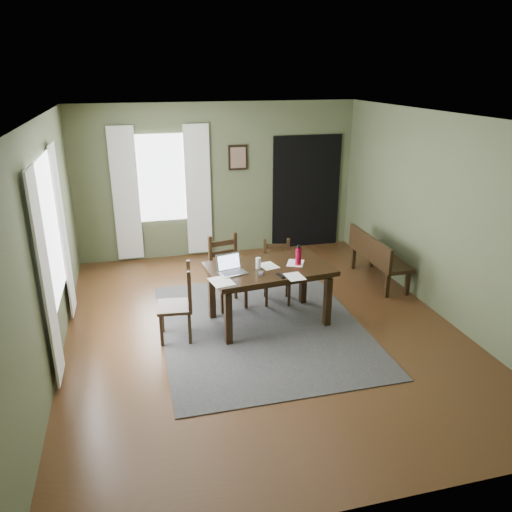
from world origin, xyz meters
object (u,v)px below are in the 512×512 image
object	(u,v)px
water_bottle	(298,256)
dining_table	(269,274)
laptop	(231,268)
chair_end	(179,304)
bench	(376,254)
chair_back_left	(227,273)
chair_back_right	(277,272)

from	to	relation	value
water_bottle	dining_table	bearing A→B (deg)	175.87
laptop	chair_end	bearing A→B (deg)	173.65
bench	laptop	bearing A→B (deg)	110.74
dining_table	bench	xyz separation A→B (m)	(2.02, 0.90, -0.24)
chair_back_left	bench	size ratio (longest dim) A/B	0.73
dining_table	water_bottle	distance (m)	0.45
chair_back_left	water_bottle	world-z (taller)	water_bottle
dining_table	laptop	size ratio (longest dim) A/B	4.33
chair_end	chair_back_right	xyz separation A→B (m)	(1.49, 0.75, -0.03)
chair_end	chair_back_left	size ratio (longest dim) A/B	0.96
dining_table	chair_end	size ratio (longest dim) A/B	1.72
chair_back_left	chair_back_right	world-z (taller)	chair_back_left
bench	water_bottle	bearing A→B (deg)	119.62
dining_table	chair_back_left	xyz separation A→B (m)	(-0.43, 0.65, -0.20)
chair_back_right	water_bottle	world-z (taller)	water_bottle
chair_end	laptop	size ratio (longest dim) A/B	2.51
chair_back_right	laptop	size ratio (longest dim) A/B	2.35
dining_table	chair_back_left	bearing A→B (deg)	117.61
laptop	chair_back_right	bearing A→B (deg)	25.50
chair_back_right	bench	distance (m)	1.75
laptop	dining_table	bearing A→B (deg)	-7.05
chair_back_right	laptop	bearing A→B (deg)	-128.60
chair_back_left	chair_back_right	xyz separation A→B (m)	(0.72, -0.04, -0.05)
bench	water_bottle	xyz separation A→B (m)	(-1.63, -0.93, 0.46)
chair_end	bench	xyz separation A→B (m)	(3.22, 1.05, -0.01)
laptop	water_bottle	size ratio (longest dim) A/B	1.42
chair_end	chair_back_right	bearing A→B (deg)	122.70
chair_end	laptop	bearing A→B (deg)	103.41
chair_back_right	laptop	distance (m)	1.12
chair_back_right	chair_end	bearing A→B (deg)	-141.16
chair_end	chair_back_left	xyz separation A→B (m)	(0.77, 0.80, 0.02)
chair_end	chair_back_left	distance (m)	1.11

